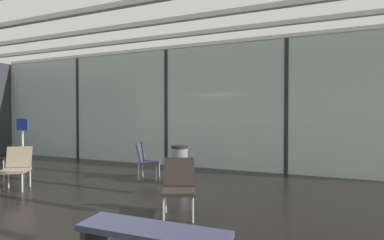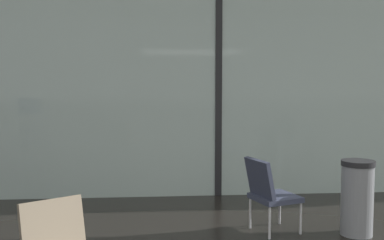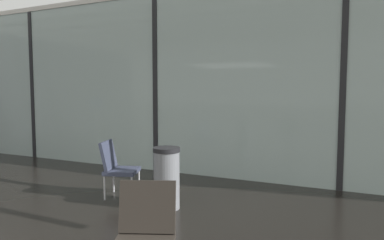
{
  "view_description": "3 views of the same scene",
  "coord_description": "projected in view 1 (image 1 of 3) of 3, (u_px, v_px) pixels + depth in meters",
  "views": [
    {
      "loc": [
        3.87,
        -2.45,
        1.55
      ],
      "look_at": [
        -0.33,
        8.17,
        1.34
      ],
      "focal_mm": 25.9,
      "sensor_mm": 36.0,
      "label": 1
    },
    {
      "loc": [
        -0.97,
        -1.81,
        1.75
      ],
      "look_at": [
        -0.44,
        4.71,
        1.21
      ],
      "focal_mm": 43.38,
      "sensor_mm": 36.0,
      "label": 2
    },
    {
      "loc": [
        3.63,
        -0.92,
        1.63
      ],
      "look_at": [
        -0.41,
        7.84,
        0.84
      ],
      "focal_mm": 32.31,
      "sensor_mm": 36.0,
      "label": 3
    }
  ],
  "objects": [
    {
      "name": "window_mullion_2",
      "position": [
        286.0,
        106.0,
        7.24
      ],
      "size": [
        0.1,
        0.12,
        3.55
      ],
      "primitive_type": "cube",
      "color": "black",
      "rests_on": "ground"
    },
    {
      "name": "waiting_bench",
      "position": [
        153.0,
        239.0,
        2.64
      ],
      "size": [
        1.51,
        0.44,
        0.47
      ],
      "rotation": [
        0.0,
        0.0,
        0.03
      ],
      "color": "#33384C",
      "rests_on": "ground"
    },
    {
      "name": "parked_airplane",
      "position": [
        195.0,
        106.0,
        13.61
      ],
      "size": [
        13.21,
        4.01,
        4.01
      ],
      "color": "silver",
      "rests_on": "ground"
    },
    {
      "name": "lounge_chair_2",
      "position": [
        17.0,
        165.0,
        5.79
      ],
      "size": [
        0.69,
        0.7,
        0.87
      ],
      "rotation": [
        0.0,
        0.0,
        0.58
      ],
      "color": "#7F705B",
      "rests_on": "ground"
    },
    {
      "name": "window_mullion_0",
      "position": [
        78.0,
        108.0,
        9.82
      ],
      "size": [
        0.1,
        0.12,
        3.55
      ],
      "primitive_type": "cube",
      "color": "black",
      "rests_on": "ground"
    },
    {
      "name": "lounge_chair_4",
      "position": [
        179.0,
        183.0,
        4.26
      ],
      "size": [
        0.64,
        0.67,
        0.87
      ],
      "rotation": [
        0.0,
        0.0,
        0.39
      ],
      "color": "#28231E",
      "rests_on": "ground"
    },
    {
      "name": "window_mullion_1",
      "position": [
        167.0,
        107.0,
        8.53
      ],
      "size": [
        0.1,
        0.12,
        3.55
      ],
      "primitive_type": "cube",
      "color": "black",
      "rests_on": "ground"
    },
    {
      "name": "trash_bin",
      "position": [
        180.0,
        164.0,
        6.22
      ],
      "size": [
        0.38,
        0.38,
        0.86
      ],
      "color": "slate",
      "rests_on": "ground"
    },
    {
      "name": "lounge_chair_0",
      "position": [
        146.0,
        158.0,
        6.74
      ],
      "size": [
        0.65,
        0.62,
        0.87
      ],
      "rotation": [
        0.0,
        0.0,
        1.9
      ],
      "color": "#33384C",
      "rests_on": "ground"
    },
    {
      "name": "glass_curtain_wall",
      "position": [
        167.0,
        107.0,
        8.53
      ],
      "size": [
        14.0,
        0.08,
        3.55
      ],
      "primitive_type": "cube",
      "color": "#A3B7B2",
      "rests_on": "ground"
    },
    {
      "name": "ceiling_slats",
      "position": [
        90.0,
        10.0,
        5.43
      ],
      "size": [
        13.72,
        6.72,
        0.1
      ],
      "color": "beige",
      "rests_on": "glass_curtain_wall"
    },
    {
      "name": "info_sign",
      "position": [
        23.0,
        146.0,
        7.74
      ],
      "size": [
        0.44,
        0.32,
        1.44
      ],
      "color": "#333333",
      "rests_on": "ground"
    }
  ]
}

